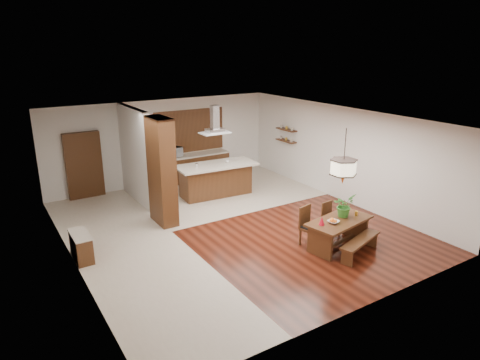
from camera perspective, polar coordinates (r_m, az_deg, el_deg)
room_shell at (r=10.90m, az=-1.34°, el=3.81°), size 9.00×9.04×2.92m
tile_hallway at (r=10.57m, az=-14.32°, el=-9.16°), size 2.50×9.00×0.01m
tile_kitchen at (r=14.17m, az=-2.14°, el=-1.57°), size 5.50×4.00×0.01m
soffit_band at (r=10.74m, az=-1.37°, el=8.08°), size 8.00×9.00×0.02m
partition_pier at (r=11.51m, az=-10.40°, el=1.11°), size 0.45×1.00×2.90m
partition_stub at (r=13.42m, az=-13.81°, el=3.27°), size 0.18×2.40×2.90m
hallway_console at (r=10.39m, az=-20.40°, el=-8.34°), size 0.37×0.88×0.63m
hallway_doorway at (r=14.23m, az=-20.08°, el=1.84°), size 1.10×0.20×2.10m
rear_counter at (r=15.35m, az=-6.17°, el=1.71°), size 2.60×0.62×0.95m
kitchen_window at (r=15.28m, az=-6.76°, el=6.54°), size 2.60×0.08×1.50m
shelf_lower at (r=15.29m, az=6.16°, el=5.23°), size 0.26×0.90×0.04m
shelf_upper at (r=15.21m, az=6.21°, el=6.70°), size 0.26×0.90×0.04m
dining_table at (r=10.52m, az=13.05°, el=-6.12°), size 1.80×1.13×0.70m
dining_bench at (r=10.36m, az=15.69°, el=-8.63°), size 1.45×0.71×0.40m
dining_chair_left at (r=10.49m, az=9.43°, el=-6.14°), size 0.51×0.51×0.97m
dining_chair_right at (r=11.13m, az=12.09°, el=-5.15°), size 0.42×0.42×0.86m
pendant_lantern at (r=9.96m, az=13.73°, el=3.04°), size 0.64×0.64×1.31m
foliage_plant at (r=10.58m, az=13.68°, el=-3.31°), size 0.59×0.55×0.56m
fruit_bowl at (r=10.22m, az=12.35°, el=-5.47°), size 0.30×0.30×0.06m
napkin_cone at (r=10.04m, az=10.85°, el=-5.36°), size 0.17×0.17×0.21m
gold_ornament at (r=10.79m, az=15.26°, el=-4.30°), size 0.08×0.08×0.11m
kitchen_island at (r=13.71m, az=-3.24°, el=0.10°), size 2.61×1.27×1.05m
range_hood at (r=13.26m, az=-3.39°, el=8.07°), size 0.90×0.55×0.87m
island_cup at (r=13.68m, az=-1.67°, el=2.50°), size 0.15×0.15×0.09m
microwave at (r=14.91m, az=-8.96°, el=3.67°), size 0.69×0.57×0.33m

